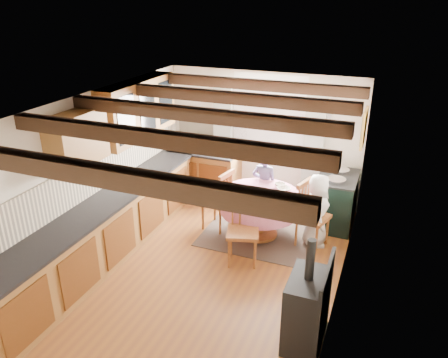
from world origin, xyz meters
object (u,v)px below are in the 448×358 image
at_px(cast_iron_stove, 307,293).
at_px(child_right, 317,210).
at_px(chair_right, 313,215).
at_px(chair_left, 217,199).
at_px(aga_range, 336,200).
at_px(cup, 258,193).
at_px(chair_near, 243,230).
at_px(dining_table, 259,215).
at_px(child_far, 264,186).

xyz_separation_m(cast_iron_stove, child_right, (-0.29, 2.15, -0.08)).
bearing_deg(chair_right, chair_left, 107.45).
bearing_deg(chair_left, aga_range, 126.14).
distance_m(chair_right, child_right, 0.09).
distance_m(child_right, cup, 0.94).
bearing_deg(aga_range, cup, -139.16).
bearing_deg(aga_range, chair_right, -104.78).
xyz_separation_m(chair_left, cup, (0.71, -0.07, 0.28)).
xyz_separation_m(chair_near, chair_right, (0.85, 0.83, -0.00)).
distance_m(chair_left, chair_right, 1.58).
height_order(dining_table, chair_right, chair_right).
xyz_separation_m(dining_table, child_far, (-0.11, 0.60, 0.24)).
height_order(dining_table, aga_range, aga_range).
bearing_deg(chair_left, dining_table, 100.38).
xyz_separation_m(chair_right, child_right, (0.04, 0.06, 0.06)).
relative_size(chair_left, child_far, 0.85).
xyz_separation_m(aga_range, cup, (-1.09, -0.94, 0.35)).
distance_m(chair_right, child_far, 1.12).
distance_m(dining_table, cast_iron_stove, 2.39).
distance_m(chair_near, child_far, 1.41).
relative_size(chair_left, cast_iron_stove, 0.78).
xyz_separation_m(aga_range, cast_iron_stove, (0.11, -2.93, 0.22)).
distance_m(dining_table, cup, 0.43).
bearing_deg(cast_iron_stove, dining_table, 119.71).
relative_size(chair_left, chair_right, 0.99).
bearing_deg(cup, cast_iron_stove, -58.93).
distance_m(dining_table, aga_range, 1.38).
height_order(chair_near, cast_iron_stove, cast_iron_stove).
relative_size(child_far, cup, 13.43).
relative_size(dining_table, child_far, 1.02).
height_order(dining_table, cast_iron_stove, cast_iron_stove).
bearing_deg(child_far, chair_right, 155.28).
bearing_deg(chair_left, chair_near, 52.67).
bearing_deg(cup, chair_right, 6.79).
bearing_deg(child_far, chair_near, 100.56).
xyz_separation_m(aga_range, child_far, (-1.18, -0.26, 0.17)).
xyz_separation_m(dining_table, child_right, (0.88, 0.09, 0.21)).
xyz_separation_m(chair_near, child_far, (-0.11, 1.40, 0.09)).
bearing_deg(child_far, aga_range, -161.21).
xyz_separation_m(chair_left, child_far, (0.62, 0.60, 0.10)).
height_order(dining_table, chair_near, chair_near).
xyz_separation_m(dining_table, cast_iron_stove, (1.18, -2.06, 0.29)).
height_order(aga_range, child_far, child_far).
relative_size(dining_table, chair_left, 1.21).
distance_m(dining_table, chair_left, 0.75).
bearing_deg(child_right, dining_table, 77.79).
bearing_deg(cup, aga_range, 40.84).
relative_size(chair_right, cast_iron_stove, 0.79).
xyz_separation_m(chair_near, cast_iron_stove, (1.18, -1.26, 0.14)).
bearing_deg(aga_range, cast_iron_stove, -87.85).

